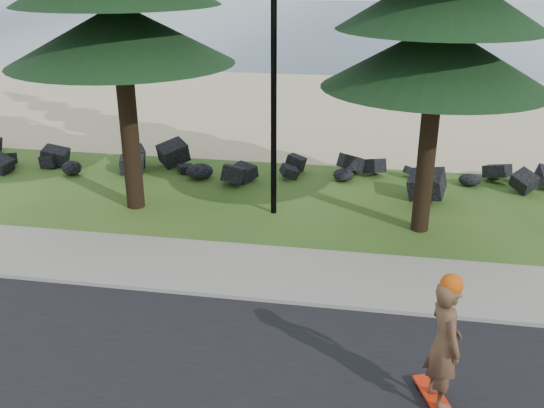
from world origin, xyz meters
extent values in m
plane|color=#25541A|center=(0.00, 0.00, 0.00)|extent=(160.00, 160.00, 0.00)
cube|color=gray|center=(0.00, -0.90, 0.05)|extent=(160.00, 0.20, 0.10)
cube|color=gray|center=(0.00, 0.20, 0.04)|extent=(160.00, 2.00, 0.08)
cube|color=#C9BD86|center=(0.00, 14.50, 0.01)|extent=(160.00, 15.00, 0.01)
cube|color=#304B5C|center=(0.00, 51.00, 0.00)|extent=(160.00, 58.00, 0.01)
cylinder|color=black|center=(0.00, 3.20, 4.00)|extent=(0.14, 0.14, 8.00)
cube|color=red|center=(3.43, -3.29, 0.11)|extent=(0.63, 1.15, 0.04)
imported|color=brown|center=(3.43, -3.29, 1.06)|extent=(0.65, 0.79, 1.87)
sphere|color=#CB4D0B|center=(3.43, -3.29, 1.96)|extent=(0.30, 0.30, 0.30)
camera|label=1|loc=(2.32, -10.38, 5.87)|focal=40.00mm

